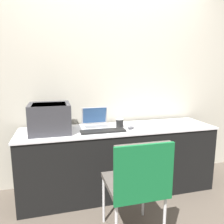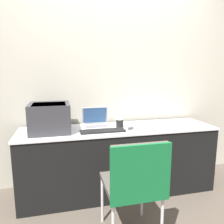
# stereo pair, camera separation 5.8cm
# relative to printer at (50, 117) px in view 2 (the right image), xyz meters

# --- Properties ---
(ground_plane) EXTENTS (14.00, 14.00, 0.00)m
(ground_plane) POSITION_rel_printer_xyz_m (0.74, -0.29, -0.92)
(ground_plane) COLOR brown
(wall_back) EXTENTS (8.00, 0.05, 2.60)m
(wall_back) POSITION_rel_printer_xyz_m (0.74, 0.36, 0.38)
(wall_back) COLOR #B7B2A3
(wall_back) RESTS_ON ground_plane
(table) EXTENTS (2.19, 0.58, 0.76)m
(table) POSITION_rel_printer_xyz_m (0.74, -0.01, -0.54)
(table) COLOR black
(table) RESTS_ON ground_plane
(printer) EXTENTS (0.41, 0.41, 0.30)m
(printer) POSITION_rel_printer_xyz_m (0.00, 0.00, 0.00)
(printer) COLOR #333338
(printer) RESTS_ON table
(laptop_left) EXTENTS (0.30, 0.27, 0.22)m
(laptop_left) POSITION_rel_printer_xyz_m (0.50, 0.10, -0.11)
(laptop_left) COLOR #B7B7BC
(laptop_left) RESTS_ON table
(external_keyboard) EXTENTS (0.47, 0.13, 0.02)m
(external_keyboard) POSITION_rel_printer_xyz_m (0.53, -0.14, -0.15)
(external_keyboard) COLOR black
(external_keyboard) RESTS_ON table
(coffee_cup) EXTENTS (0.09, 0.09, 0.10)m
(coffee_cup) POSITION_rel_printer_xyz_m (0.76, 0.01, -0.11)
(coffee_cup) COLOR black
(coffee_cup) RESTS_ON table
(mouse) EXTENTS (0.08, 0.04, 0.04)m
(mouse) POSITION_rel_printer_xyz_m (0.85, -0.11, -0.14)
(mouse) COLOR #4C4C51
(mouse) RESTS_ON table
(chair) EXTENTS (0.45, 0.48, 0.89)m
(chair) POSITION_rel_printer_xyz_m (0.64, -0.85, -0.36)
(chair) COLOR #4C4742
(chair) RESTS_ON ground_plane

